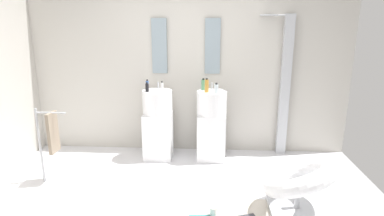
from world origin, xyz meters
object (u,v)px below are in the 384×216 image
object	(u,v)px
shower_column	(284,83)
soap_bottle_black	(147,87)
towel_rack	(51,134)
soap_bottle_blue	(147,86)
lounge_chair	(299,182)
soap_bottle_white	(162,87)
pedestal_sink_right	(211,125)
soap_bottle_clear	(216,89)
soap_bottle_amber	(207,86)
soap_bottle_green	(203,85)
pedestal_sink_left	(158,124)
coffee_mug	(214,212)

from	to	relation	value
shower_column	soap_bottle_black	bearing A→B (deg)	-169.72
shower_column	towel_rack	distance (m)	3.21
soap_bottle_blue	shower_column	bearing A→B (deg)	9.92
shower_column	lounge_chair	distance (m)	1.78
soap_bottle_white	lounge_chair	bearing A→B (deg)	-38.11
pedestal_sink_right	shower_column	size ratio (longest dim) A/B	0.54
shower_column	soap_bottle_clear	world-z (taller)	shower_column
soap_bottle_clear	soap_bottle_blue	bearing A→B (deg)	176.59
soap_bottle_amber	soap_bottle_green	bearing A→B (deg)	108.95
lounge_chair	soap_bottle_green	world-z (taller)	soap_bottle_green
towel_rack	soap_bottle_black	distance (m)	1.36
pedestal_sink_left	shower_column	distance (m)	1.92
coffee_mug	soap_bottle_blue	bearing A→B (deg)	123.23
pedestal_sink_left	towel_rack	xyz separation A→B (m)	(-1.16, -0.84, 0.11)
pedestal_sink_right	soap_bottle_amber	bearing A→B (deg)	-136.62
soap_bottle_white	soap_bottle_amber	bearing A→B (deg)	4.31
lounge_chair	soap_bottle_clear	bearing A→B (deg)	124.60
soap_bottle_white	coffee_mug	bearing A→B (deg)	-62.56
soap_bottle_amber	soap_bottle_green	size ratio (longest dim) A/B	1.16
soap_bottle_black	soap_bottle_green	distance (m)	0.79
pedestal_sink_right	towel_rack	size ratio (longest dim) A/B	1.16
soap_bottle_black	shower_column	bearing A→B (deg)	10.28
soap_bottle_clear	soap_bottle_blue	xyz separation A→B (m)	(-0.95, 0.06, 0.01)
soap_bottle_black	coffee_mug	bearing A→B (deg)	-56.50
soap_bottle_clear	soap_bottle_blue	size ratio (longest dim) A/B	0.84
soap_bottle_clear	pedestal_sink_right	bearing A→B (deg)	112.83
pedestal_sink_right	lounge_chair	size ratio (longest dim) A/B	1.01
coffee_mug	soap_bottle_green	world-z (taller)	soap_bottle_green
soap_bottle_blue	soap_bottle_green	distance (m)	0.79
pedestal_sink_left	towel_rack	distance (m)	1.44
shower_column	soap_bottle_green	bearing A→B (deg)	-170.82
shower_column	soap_bottle_black	distance (m)	1.97
lounge_chair	soap_bottle_clear	size ratio (longest dim) A/B	7.66
coffee_mug	soap_bottle_green	xyz separation A→B (m)	(-0.15, 1.56, 1.02)
pedestal_sink_left	soap_bottle_amber	xyz separation A→B (m)	(0.70, -0.07, 0.58)
lounge_chair	coffee_mug	distance (m)	0.92
pedestal_sink_left	soap_bottle_white	world-z (taller)	soap_bottle_white
coffee_mug	soap_bottle_black	xyz separation A→B (m)	(-0.92, 1.40, 1.00)
pedestal_sink_right	coffee_mug	size ratio (longest dim) A/B	10.62
pedestal_sink_right	soap_bottle_amber	size ratio (longest dim) A/B	5.71
shower_column	pedestal_sink_left	bearing A→B (deg)	-171.86
soap_bottle_black	soap_bottle_blue	bearing A→B (deg)	84.70
soap_bottle_clear	soap_bottle_blue	distance (m)	0.95
pedestal_sink_right	coffee_mug	world-z (taller)	pedestal_sink_right
soap_bottle_white	soap_bottle_green	xyz separation A→B (m)	(0.56, 0.19, 0.01)
soap_bottle_amber	soap_bottle_blue	xyz separation A→B (m)	(-0.82, -0.01, -0.01)
soap_bottle_white	pedestal_sink_right	bearing A→B (deg)	9.58
soap_bottle_green	soap_bottle_black	bearing A→B (deg)	-168.08
pedestal_sink_right	soap_bottle_blue	bearing A→B (deg)	-174.94
towel_rack	soap_bottle_blue	xyz separation A→B (m)	(1.04, 0.76, 0.45)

